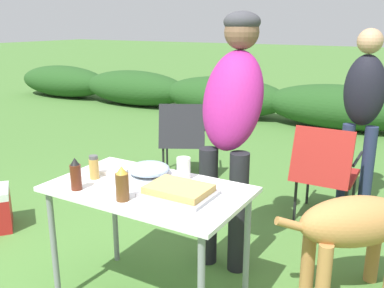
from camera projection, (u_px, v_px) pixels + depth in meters
shrub_hedge at (339, 107)px, 6.67m from camera, size 14.40×0.90×0.69m
folding_table at (148, 200)px, 2.39m from camera, size 1.10×0.64×0.74m
food_tray at (179, 191)px, 2.24m from camera, size 0.37×0.27×0.06m
plate_stack at (114, 168)px, 2.64m from camera, size 0.22×0.22×0.02m
mixing_bowl at (149, 169)px, 2.55m from camera, size 0.25×0.25×0.07m
paper_cup_stack at (184, 168)px, 2.48m from camera, size 0.08×0.08×0.13m
spice_jar at (94, 167)px, 2.48m from camera, size 0.06×0.06×0.14m
bbq_sauce_bottle at (76, 175)px, 2.31m from camera, size 0.06×0.06×0.18m
beer_bottle at (122, 184)px, 2.17m from camera, size 0.07×0.07×0.19m
standing_person_in_red_jacket at (232, 113)px, 2.78m from camera, size 0.42×0.53×1.69m
standing_person_in_navy_coat at (363, 103)px, 3.66m from camera, size 0.35×0.25×1.57m
dog at (365, 223)px, 2.54m from camera, size 0.87×0.79×0.71m
camp_chair_green_behind_table at (325, 169)px, 3.49m from camera, size 0.49×0.60×0.83m
camp_chair_near_hedge at (183, 136)px, 4.49m from camera, size 0.68×0.74×0.83m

